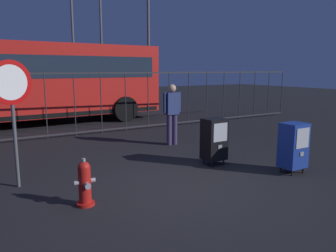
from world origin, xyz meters
name	(u,v)px	position (x,y,z in m)	size (l,w,h in m)	color
ground_plane	(188,187)	(0.00, 0.00, 0.00)	(60.00, 60.00, 0.00)	black
fire_hydrant	(85,183)	(-1.81, 0.17, 0.35)	(0.33, 0.32, 0.75)	red
newspaper_box_primary	(214,139)	(1.29, 0.89, 0.57)	(0.48, 0.42, 1.02)	black
newspaper_box_secondary	(293,145)	(2.27, -0.40, 0.57)	(0.48, 0.42, 1.02)	black
stop_sign	(12,97)	(-2.58, 1.57, 1.60)	(0.71, 0.31, 2.23)	#4C4F54
pedestrian	(172,111)	(1.51, 2.99, 0.95)	(0.55, 0.22, 1.67)	#382D51
fence_barrier	(88,103)	(0.00, 5.60, 1.02)	(18.03, 0.04, 2.00)	#2D2D33
bus_near	(18,79)	(-1.63, 8.60, 1.71)	(10.58, 3.07, 3.00)	red
street_light_near_left	(72,21)	(2.22, 15.04, 4.82)	(0.32, 0.32, 8.48)	#4C4F54
street_light_near_right	(101,27)	(3.92, 15.00, 4.56)	(0.32, 0.32, 7.98)	#4C4F54
street_light_far_left	(148,23)	(4.84, 10.65, 4.36)	(0.32, 0.32, 7.59)	#4C4F54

